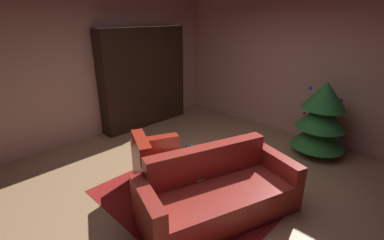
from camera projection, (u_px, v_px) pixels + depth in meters
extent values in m
plane|color=#A67F58|center=(203.00, 185.00, 4.04)|extent=(6.72, 6.72, 0.00)
cube|color=tan|center=(298.00, 69.00, 5.39)|extent=(5.72, 0.06, 2.70)
cube|color=tan|center=(99.00, 69.00, 5.41)|extent=(0.06, 5.56, 2.70)
cube|color=maroon|center=(192.00, 194.00, 3.82)|extent=(2.28, 2.05, 0.01)
cube|color=black|center=(148.00, 79.00, 5.88)|extent=(0.03, 2.04, 2.12)
cube|color=black|center=(178.00, 72.00, 6.65)|extent=(0.34, 0.02, 2.12)
cube|color=black|center=(102.00, 86.00, 5.31)|extent=(0.34, 0.03, 2.12)
cube|color=black|center=(147.00, 122.00, 6.35)|extent=(0.32, 1.99, 0.03)
cube|color=black|center=(146.00, 108.00, 6.23)|extent=(0.32, 1.99, 0.03)
cube|color=black|center=(145.00, 93.00, 6.10)|extent=(0.32, 1.99, 0.02)
cube|color=black|center=(144.00, 78.00, 5.98)|extent=(0.32, 1.99, 0.02)
cube|color=black|center=(143.00, 62.00, 5.85)|extent=(0.32, 1.99, 0.02)
cube|color=black|center=(142.00, 45.00, 5.73)|extent=(0.32, 1.99, 0.02)
cube|color=black|center=(141.00, 27.00, 5.60)|extent=(0.32, 1.99, 0.03)
cube|color=black|center=(142.00, 95.00, 6.21)|extent=(0.05, 0.89, 0.56)
cube|color=black|center=(142.00, 95.00, 6.19)|extent=(0.03, 0.92, 0.59)
cube|color=orange|center=(176.00, 107.00, 6.97)|extent=(0.25, 0.04, 0.26)
cube|color=#22707F|center=(175.00, 107.00, 6.95)|extent=(0.22, 0.04, 0.25)
cube|color=#503A1F|center=(173.00, 107.00, 6.91)|extent=(0.22, 0.05, 0.29)
cube|color=#B09B99|center=(171.00, 108.00, 6.90)|extent=(0.17, 0.04, 0.25)
cube|color=red|center=(170.00, 108.00, 6.88)|extent=(0.16, 0.03, 0.25)
cube|color=#945693|center=(168.00, 108.00, 6.84)|extent=(0.17, 0.05, 0.29)
cube|color=#368D3F|center=(168.00, 110.00, 6.78)|extent=(0.26, 0.04, 0.23)
cube|color=#123994|center=(175.00, 66.00, 6.59)|extent=(0.25, 0.03, 0.25)
cube|color=#3E883A|center=(174.00, 66.00, 6.56)|extent=(0.25, 0.04, 0.26)
cube|color=gold|center=(172.00, 66.00, 6.53)|extent=(0.22, 0.05, 0.28)
cube|color=red|center=(170.00, 67.00, 6.51)|extent=(0.21, 0.03, 0.24)
cube|color=#337542|center=(169.00, 68.00, 6.48)|extent=(0.24, 0.04, 0.19)
cube|color=navy|center=(174.00, 52.00, 6.46)|extent=(0.25, 0.03, 0.23)
cube|color=#2B7549|center=(172.00, 52.00, 6.43)|extent=(0.24, 0.04, 0.21)
cube|color=gold|center=(171.00, 52.00, 6.40)|extent=(0.23, 0.03, 0.23)
cube|color=red|center=(168.00, 51.00, 6.37)|extent=(0.19, 0.04, 0.29)
cube|color=#8F3E90|center=(168.00, 53.00, 6.34)|extent=(0.22, 0.03, 0.18)
cube|color=orange|center=(166.00, 52.00, 6.33)|extent=(0.17, 0.04, 0.24)
cube|color=teal|center=(165.00, 52.00, 6.29)|extent=(0.21, 0.03, 0.25)
cube|color=brown|center=(163.00, 52.00, 6.26)|extent=(0.19, 0.05, 0.25)
cube|color=#286980|center=(173.00, 35.00, 6.35)|extent=(0.18, 0.04, 0.26)
cube|color=gold|center=(171.00, 36.00, 6.34)|extent=(0.16, 0.04, 0.22)
cube|color=gold|center=(171.00, 35.00, 6.28)|extent=(0.21, 0.05, 0.28)
cube|color=#236D86|center=(168.00, 37.00, 6.28)|extent=(0.16, 0.05, 0.20)
cube|color=orange|center=(166.00, 37.00, 6.23)|extent=(0.17, 0.04, 0.23)
cube|color=#A39F9A|center=(166.00, 38.00, 6.18)|extent=(0.25, 0.03, 0.18)
cube|color=#4F2426|center=(164.00, 37.00, 6.18)|extent=(0.19, 0.03, 0.20)
cube|color=maroon|center=(163.00, 178.00, 3.87)|extent=(0.89, 0.92, 0.39)
cube|color=maroon|center=(142.00, 154.00, 3.62)|extent=(0.66, 0.42, 0.46)
cube|color=maroon|center=(171.00, 186.00, 3.47)|extent=(0.44, 0.71, 0.64)
cube|color=maroon|center=(156.00, 157.00, 4.17)|extent=(0.44, 0.71, 0.64)
ellipsoid|color=tan|center=(168.00, 160.00, 3.77)|extent=(0.33, 0.28, 0.18)
sphere|color=tan|center=(176.00, 154.00, 3.79)|extent=(0.13, 0.13, 0.13)
cube|color=maroon|center=(219.00, 202.00, 3.36)|extent=(1.29, 1.82, 0.39)
cube|color=maroon|center=(207.00, 161.00, 3.48)|extent=(0.70, 1.62, 0.43)
cube|color=maroon|center=(148.00, 217.00, 2.94)|extent=(0.82, 0.41, 0.62)
cube|color=maroon|center=(276.00, 176.00, 3.70)|extent=(0.82, 0.41, 0.62)
cylinder|color=black|center=(199.00, 185.00, 3.68)|extent=(0.04, 0.04, 0.40)
cylinder|color=black|center=(191.00, 171.00, 4.01)|extent=(0.04, 0.04, 0.40)
cylinder|color=black|center=(171.00, 182.00, 3.75)|extent=(0.04, 0.04, 0.40)
cylinder|color=silver|center=(186.00, 166.00, 3.74)|extent=(0.80, 0.80, 0.02)
cube|color=#437750|center=(187.00, 163.00, 3.79)|extent=(0.19, 0.13, 0.02)
cube|color=#427848|center=(187.00, 162.00, 3.78)|extent=(0.23, 0.17, 0.02)
cube|color=#D7B651|center=(187.00, 160.00, 3.77)|extent=(0.21, 0.19, 0.02)
cylinder|color=#2E3650|center=(190.00, 152.00, 3.90)|extent=(0.06, 0.06, 0.21)
cylinder|color=#2E3650|center=(190.00, 143.00, 3.85)|extent=(0.03, 0.03, 0.07)
cylinder|color=brown|center=(316.00, 149.00, 4.93)|extent=(0.08, 0.08, 0.16)
cone|color=#26702D|center=(319.00, 134.00, 4.82)|extent=(0.92, 0.92, 0.47)
cone|color=#26702D|center=(322.00, 115.00, 4.69)|extent=(0.82, 0.82, 0.47)
cone|color=#26702D|center=(326.00, 95.00, 4.57)|extent=(0.72, 0.72, 0.47)
sphere|color=blue|center=(341.00, 101.00, 4.62)|extent=(0.08, 0.08, 0.08)
sphere|color=blue|center=(341.00, 140.00, 4.58)|extent=(0.07, 0.07, 0.07)
sphere|color=red|center=(304.00, 113.00, 4.97)|extent=(0.06, 0.06, 0.06)
sphere|color=blue|center=(310.00, 88.00, 4.76)|extent=(0.07, 0.07, 0.07)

